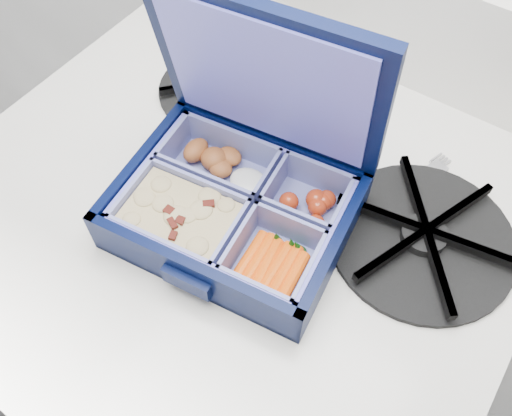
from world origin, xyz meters
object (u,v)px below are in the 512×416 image
Objects in this scene: bento_box at (234,210)px; fork at (387,204)px; stove at (248,340)px; burner_grate at (424,234)px.

fork is at bearing 35.32° from bento_box.
bento_box reaches higher than stove.
burner_grate is at bearing 14.76° from stove.
bento_box is (0.02, -0.04, 0.50)m from stove.
stove is 0.50m from fork.
fork is at bearing 157.95° from burner_grate.
stove is at bearing -165.24° from burner_grate.
stove is at bearing -135.71° from fork.
bento_box reaches higher than burner_grate.
burner_grate is 0.06m from fork.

